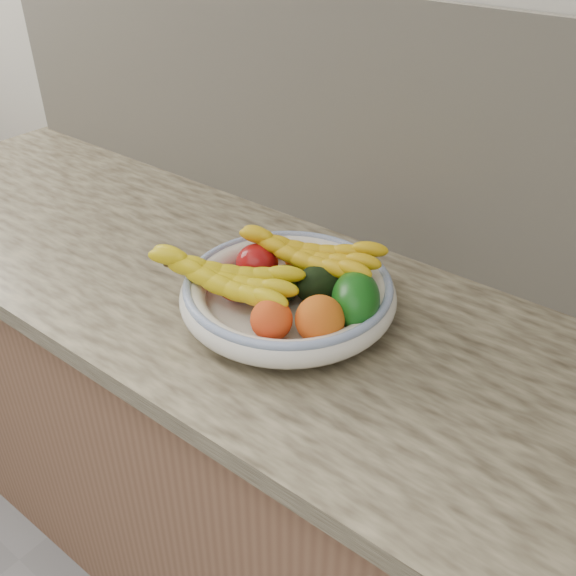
# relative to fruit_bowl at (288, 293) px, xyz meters

# --- Properties ---
(kitchen_counter) EXTENTS (2.44, 0.66, 1.40)m
(kitchen_counter) POSITION_rel_fruit_bowl_xyz_m (0.00, 0.03, -0.48)
(kitchen_counter) COLOR brown
(kitchen_counter) RESTS_ON ground
(fruit_bowl) EXTENTS (0.39, 0.39, 0.08)m
(fruit_bowl) POSITION_rel_fruit_bowl_xyz_m (0.00, 0.00, 0.00)
(fruit_bowl) COLOR white
(fruit_bowl) RESTS_ON kitchen_counter
(clementine_back_left) EXTENTS (0.07, 0.07, 0.05)m
(clementine_back_left) POSITION_rel_fruit_bowl_xyz_m (-0.05, 0.10, 0.01)
(clementine_back_left) COLOR #F95F05
(clementine_back_left) RESTS_ON fruit_bowl
(clementine_back_right) EXTENTS (0.06, 0.06, 0.05)m
(clementine_back_right) POSITION_rel_fruit_bowl_xyz_m (0.02, 0.10, 0.01)
(clementine_back_right) COLOR #DC5604
(clementine_back_right) RESTS_ON fruit_bowl
(clementine_back_mid) EXTENTS (0.05, 0.05, 0.05)m
(clementine_back_mid) POSITION_rel_fruit_bowl_xyz_m (0.01, 0.07, 0.01)
(clementine_back_mid) COLOR #F94E05
(clementine_back_mid) RESTS_ON fruit_bowl
(clementine_extra) EXTENTS (0.05, 0.05, 0.04)m
(clementine_extra) POSITION_rel_fruit_bowl_xyz_m (-0.02, 0.10, 0.01)
(clementine_extra) COLOR #F26005
(clementine_extra) RESTS_ON fruit_bowl
(tomato_left) EXTENTS (0.11, 0.11, 0.07)m
(tomato_left) POSITION_rel_fruit_bowl_xyz_m (-0.10, 0.03, 0.01)
(tomato_left) COLOR #A41012
(tomato_left) RESTS_ON fruit_bowl
(tomato_near_left) EXTENTS (0.07, 0.07, 0.06)m
(tomato_near_left) POSITION_rel_fruit_bowl_xyz_m (-0.08, -0.05, 0.01)
(tomato_near_left) COLOR #BC140B
(tomato_near_left) RESTS_ON fruit_bowl
(avocado_center) EXTENTS (0.08, 0.10, 0.06)m
(avocado_center) POSITION_rel_fruit_bowl_xyz_m (-0.01, -0.00, 0.02)
(avocado_center) COLOR black
(avocado_center) RESTS_ON fruit_bowl
(avocado_right) EXTENTS (0.12, 0.14, 0.08)m
(avocado_right) POSITION_rel_fruit_bowl_xyz_m (0.05, 0.05, 0.02)
(avocado_right) COLOR black
(avocado_right) RESTS_ON fruit_bowl
(green_mango) EXTENTS (0.16, 0.16, 0.11)m
(green_mango) POSITION_rel_fruit_bowl_xyz_m (0.13, 0.02, 0.03)
(green_mango) COLOR #0E4B0E
(green_mango) RESTS_ON fruit_bowl
(peach_front) EXTENTS (0.09, 0.09, 0.07)m
(peach_front) POSITION_rel_fruit_bowl_xyz_m (0.04, -0.10, 0.02)
(peach_front) COLOR orange
(peach_front) RESTS_ON fruit_bowl
(peach_right) EXTENTS (0.10, 0.10, 0.08)m
(peach_right) POSITION_rel_fruit_bowl_xyz_m (0.11, -0.05, 0.02)
(peach_right) COLOR orange
(peach_right) RESTS_ON fruit_bowl
(banana_bunch_back) EXTENTS (0.31, 0.17, 0.08)m
(banana_bunch_back) POSITION_rel_fruit_bowl_xyz_m (-0.01, 0.07, 0.04)
(banana_bunch_back) COLOR gold
(banana_bunch_back) RESTS_ON fruit_bowl
(banana_bunch_front) EXTENTS (0.32, 0.20, 0.08)m
(banana_bunch_front) POSITION_rel_fruit_bowl_xyz_m (-0.08, -0.08, 0.03)
(banana_bunch_front) COLOR yellow
(banana_bunch_front) RESTS_ON fruit_bowl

